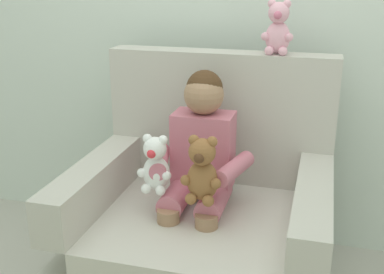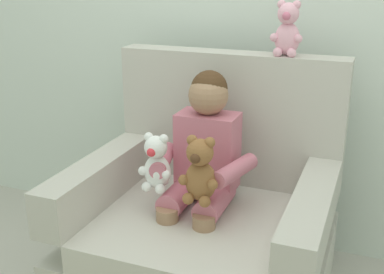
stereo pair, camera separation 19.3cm
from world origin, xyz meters
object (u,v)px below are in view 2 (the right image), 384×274
(plush_brown, at_px, (200,172))
(plush_white, at_px, (157,164))
(armchair, at_px, (206,228))
(seated_child, at_px, (202,159))
(plush_pink_on_backrest, at_px, (287,30))

(plush_brown, xyz_separation_m, plush_white, (-0.21, 0.04, -0.01))
(armchair, height_order, seated_child, armchair)
(armchair, bearing_deg, plush_white, -143.57)
(plush_pink_on_backrest, bearing_deg, plush_brown, -119.61)
(seated_child, distance_m, plush_brown, 0.19)
(armchair, height_order, plush_pink_on_backrest, plush_pink_on_backrest)
(plush_white, bearing_deg, plush_pink_on_backrest, 46.31)
(plush_brown, height_order, plush_white, plush_brown)
(plush_white, bearing_deg, plush_brown, -11.53)
(plush_brown, bearing_deg, plush_pink_on_backrest, 86.83)
(seated_child, bearing_deg, plush_pink_on_backrest, 55.60)
(plush_brown, distance_m, plush_white, 0.21)
(armchair, relative_size, plush_white, 4.34)
(armchair, xyz_separation_m, plush_brown, (0.03, -0.17, 0.34))
(plush_white, distance_m, plush_pink_on_backrest, 0.80)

